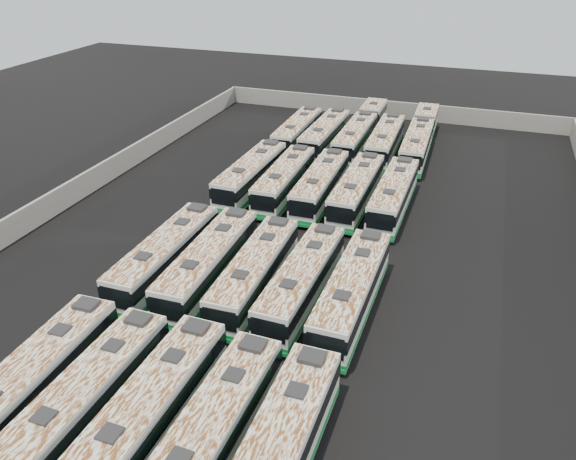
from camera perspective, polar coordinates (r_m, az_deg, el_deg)
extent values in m
plane|color=black|center=(44.59, 1.56, -1.63)|extent=(140.00, 140.00, 0.00)
cube|color=slate|center=(76.99, 10.20, 11.99)|extent=(45.20, 0.30, 2.20)
cube|color=slate|center=(54.42, -21.39, 3.42)|extent=(0.30, 73.20, 2.20)
cube|color=silver|center=(32.65, -24.48, -13.92)|extent=(2.75, 11.79, 2.69)
cube|color=#107837|center=(33.28, -24.13, -15.19)|extent=(2.80, 11.84, 0.41)
cube|color=black|center=(32.37, -24.64, -13.33)|extent=(2.81, 11.85, 0.90)
cube|color=beige|center=(31.80, -24.98, -12.06)|extent=(2.69, 11.55, 0.07)
cube|color=black|center=(33.16, -22.15, -9.36)|extent=(0.95, 0.95, 0.14)
cube|color=black|center=(34.53, -19.80, -7.13)|extent=(1.30, 1.11, 0.25)
cylinder|color=black|center=(36.00, -21.54, -11.30)|extent=(0.30, 0.98, 0.98)
cylinder|color=black|center=(34.87, -18.79, -12.19)|extent=(0.30, 0.98, 0.98)
cube|color=silver|center=(30.72, -19.82, -15.95)|extent=(2.59, 11.67, 2.67)
cube|color=#107837|center=(31.38, -19.52, -17.24)|extent=(2.64, 11.72, 0.41)
cube|color=black|center=(30.42, -19.96, -15.35)|extent=(2.65, 11.73, 0.89)
cube|color=beige|center=(29.82, -20.26, -14.06)|extent=(2.54, 11.44, 0.07)
cube|color=black|center=(28.49, -23.58, -16.94)|extent=(0.93, 0.93, 0.14)
cube|color=black|center=(31.18, -17.35, -11.12)|extent=(0.93, 0.93, 0.14)
cube|color=black|center=(32.57, -14.97, -8.71)|extent=(1.28, 1.08, 0.25)
cylinder|color=black|center=(34.06, -16.98, -12.98)|extent=(0.29, 0.97, 0.97)
cylinder|color=black|center=(33.04, -13.99, -14.01)|extent=(0.29, 0.97, 0.97)
cube|color=silver|center=(29.12, -14.04, -17.72)|extent=(2.66, 12.01, 2.74)
cube|color=#107837|center=(29.84, -13.81, -19.06)|extent=(2.71, 12.06, 0.42)
cube|color=black|center=(28.80, -14.15, -17.09)|extent=(2.72, 12.07, 0.92)
cube|color=beige|center=(28.14, -14.38, -15.73)|extent=(2.61, 11.77, 0.07)
cube|color=black|center=(26.67, -17.65, -19.08)|extent=(0.96, 0.96, 0.14)
cube|color=black|center=(29.65, -11.59, -12.40)|extent=(0.96, 0.96, 0.14)
cube|color=black|center=(31.17, -9.34, -9.70)|extent=(1.31, 1.12, 0.26)
cylinder|color=black|center=(32.64, -11.68, -14.28)|extent=(0.29, 1.00, 1.00)
cylinder|color=black|center=(31.77, -8.25, -15.34)|extent=(0.29, 1.00, 1.00)
cube|color=silver|center=(27.73, -7.86, -20.02)|extent=(2.67, 11.81, 2.70)
cube|color=#107837|center=(28.47, -7.72, -21.34)|extent=(2.72, 11.86, 0.41)
cube|color=black|center=(27.40, -7.92, -19.40)|extent=(2.73, 11.87, 0.90)
cube|color=beige|center=(26.72, -8.06, -18.05)|extent=(2.62, 11.58, 0.07)
cube|color=black|center=(25.20, -11.02, -21.77)|extent=(0.95, 0.95, 0.14)
cube|color=black|center=(28.26, -5.56, -14.43)|extent=(0.95, 0.95, 0.14)
cube|color=black|center=(29.81, -3.58, -11.51)|extent=(1.29, 1.10, 0.25)
cylinder|color=black|center=(31.21, -6.17, -16.17)|extent=(0.29, 0.99, 0.98)
cylinder|color=black|center=(30.55, -2.47, -17.22)|extent=(0.29, 0.99, 0.98)
cube|color=silver|center=(26.73, -1.14, -22.01)|extent=(2.55, 12.00, 2.75)
cube|color=black|center=(26.38, -1.15, -21.38)|extent=(2.61, 12.06, 0.92)
cube|color=beige|center=(25.66, -1.17, -20.01)|extent=(2.50, 11.76, 0.07)
cube|color=black|center=(27.30, 0.87, -15.97)|extent=(0.95, 0.95, 0.14)
cube|color=black|center=(28.94, 2.46, -12.76)|extent=(1.30, 1.10, 0.26)
cylinder|color=black|center=(30.28, -0.40, -17.69)|extent=(0.28, 1.00, 1.00)
cylinder|color=black|center=(29.84, 3.67, -18.65)|extent=(0.28, 1.00, 1.00)
cube|color=silver|center=(40.85, -12.31, -2.62)|extent=(2.51, 11.87, 2.72)
cube|color=#107837|center=(41.36, -12.17, -3.80)|extent=(2.56, 11.92, 0.42)
cube|color=black|center=(40.62, -12.38, -2.07)|extent=(2.57, 11.93, 0.91)
cube|color=black|center=(36.64, -17.10, -6.66)|extent=(2.18, 0.07, 1.43)
cube|color=#107837|center=(37.50, -16.78, -8.56)|extent=(2.47, 0.11, 0.28)
cube|color=beige|center=(40.16, -12.51, -0.92)|extent=(2.46, 11.63, 0.07)
cube|color=black|center=(38.26, -14.52, -2.59)|extent=(0.94, 0.94, 0.14)
cube|color=black|center=(42.06, -10.72, 0.84)|extent=(0.94, 0.94, 0.14)
cube|color=black|center=(43.86, -9.22, 2.25)|extent=(1.29, 1.09, 0.26)
cylinder|color=black|center=(39.43, -16.27, -6.50)|extent=(0.28, 0.99, 0.99)
cylinder|color=black|center=(38.36, -13.65, -7.19)|extent=(0.28, 0.99, 0.99)
cylinder|color=black|center=(44.71, -10.86, -1.35)|extent=(0.28, 0.99, 0.99)
cylinder|color=black|center=(43.77, -8.45, -1.83)|extent=(0.28, 0.99, 0.99)
cube|color=silver|center=(39.38, -8.05, -3.42)|extent=(2.79, 12.08, 2.76)
cube|color=#107837|center=(39.92, -7.96, -4.65)|extent=(2.84, 12.13, 0.42)
cube|color=black|center=(39.15, -8.10, -2.85)|extent=(2.85, 12.14, 0.92)
cube|color=black|center=(34.86, -12.35, -7.90)|extent=(2.21, 0.11, 1.45)
cube|color=#107837|center=(35.77, -12.10, -9.88)|extent=(2.51, 0.16, 0.28)
cube|color=beige|center=(38.66, -8.19, -1.64)|extent=(2.74, 11.84, 0.07)
cube|color=black|center=(36.61, -9.98, -3.47)|extent=(0.97, 0.97, 0.14)
cube|color=black|center=(40.69, -6.61, 0.25)|extent=(0.97, 0.97, 0.14)
cube|color=black|center=(42.61, -5.30, 1.76)|extent=(1.33, 1.13, 0.26)
cylinder|color=black|center=(37.73, -11.92, -7.63)|extent=(0.30, 1.01, 1.00)
cylinder|color=black|center=(36.83, -8.98, -8.32)|extent=(0.30, 1.01, 1.00)
cylinder|color=black|center=(43.37, -7.06, -2.02)|extent=(0.30, 1.01, 1.00)
cylinder|color=black|center=(42.60, -4.44, -2.48)|extent=(0.30, 1.01, 1.00)
cube|color=silver|center=(38.18, -3.36, -4.38)|extent=(2.72, 11.69, 2.67)
cube|color=#107837|center=(38.71, -3.32, -5.59)|extent=(2.77, 11.74, 0.41)
cube|color=black|center=(37.94, -3.38, -3.82)|extent=(2.78, 11.75, 0.89)
cube|color=black|center=(33.63, -6.99, -9.03)|extent=(2.13, 0.11, 1.41)
cube|color=#107837|center=(34.55, -6.84, -10.98)|extent=(2.42, 0.16, 0.27)
cube|color=beige|center=(37.46, -3.42, -2.63)|extent=(2.66, 11.45, 0.07)
cube|color=black|center=(35.40, -4.92, -4.52)|extent=(0.94, 0.94, 0.14)
cube|color=black|center=(39.47, -2.09, -0.69)|extent=(0.94, 0.94, 0.14)
cube|color=black|center=(41.38, -1.00, 0.86)|extent=(1.29, 1.10, 0.25)
cylinder|color=black|center=(36.42, -6.98, -8.67)|extent=(0.30, 0.98, 0.97)
cylinder|color=black|center=(35.72, -3.90, -9.34)|extent=(0.30, 0.98, 0.97)
cylinder|color=black|center=(42.06, -2.82, -2.89)|extent=(0.30, 0.98, 0.97)
cylinder|color=black|center=(41.46, -0.13, -3.35)|extent=(0.30, 0.98, 0.97)
cube|color=silver|center=(37.20, 1.42, -5.30)|extent=(2.68, 11.68, 2.66)
cube|color=#107837|center=(37.75, 1.40, -6.53)|extent=(2.73, 11.73, 0.41)
cube|color=black|center=(36.96, 1.43, -4.74)|extent=(2.74, 11.74, 0.89)
cube|color=black|center=(32.62, -2.06, -10.17)|extent=(2.13, 0.11, 1.40)
cube|color=#107837|center=(33.56, -2.02, -12.15)|extent=(2.42, 0.15, 0.27)
cube|color=beige|center=(36.46, 1.44, -3.52)|extent=(2.63, 11.44, 0.07)
cube|color=black|center=(34.39, 0.01, -5.50)|extent=(0.94, 0.94, 0.14)
cube|color=black|center=(38.50, 2.72, -1.52)|extent=(0.94, 0.94, 0.14)
cube|color=black|center=(40.41, 3.76, 0.08)|extent=(1.28, 1.09, 0.25)
cylinder|color=black|center=(35.39, -2.26, -9.70)|extent=(0.29, 0.97, 0.97)
cylinder|color=black|center=(34.80, 0.95, -10.45)|extent=(0.29, 0.97, 0.97)
cylinder|color=black|center=(41.08, 1.77, -3.70)|extent=(0.29, 0.97, 0.97)
cylinder|color=black|center=(40.57, 4.55, -4.24)|extent=(0.29, 0.97, 0.97)
cube|color=silver|center=(36.36, 6.49, -6.30)|extent=(2.59, 11.97, 2.74)
cube|color=#107837|center=(36.94, 6.40, -7.58)|extent=(2.64, 12.02, 0.42)
cube|color=black|center=(36.11, 6.53, -5.71)|extent=(2.66, 12.03, 0.92)
cube|color=black|center=(31.53, 3.77, -11.69)|extent=(2.19, 0.08, 1.44)
cube|color=#107837|center=(32.53, 3.69, -13.75)|extent=(2.49, 0.12, 0.28)
cube|color=beige|center=(35.59, 6.61, -4.45)|extent=(2.54, 11.73, 0.07)
cube|color=black|center=(33.40, 5.51, -6.62)|extent=(0.95, 0.95, 0.14)
cube|color=black|center=(37.73, 7.59, -2.28)|extent=(0.95, 0.95, 0.14)
cube|color=black|center=(39.75, 8.39, -0.56)|extent=(1.30, 1.11, 0.26)
cylinder|color=black|center=(34.34, 3.02, -11.08)|extent=(0.29, 1.00, 1.00)
cylinder|color=black|center=(33.95, 6.52, -11.81)|extent=(0.29, 1.00, 1.00)
cylinder|color=black|center=(40.34, 6.27, -4.52)|extent=(0.29, 1.00, 1.00)
cylinder|color=black|center=(40.00, 9.23, -5.06)|extent=(0.29, 1.00, 1.00)
cube|color=silver|center=(53.21, -3.77, 5.58)|extent=(2.68, 11.99, 2.74)
cube|color=#107837|center=(53.60, -3.74, 4.60)|extent=(2.73, 12.04, 0.42)
cube|color=black|center=(53.03, -3.78, 6.03)|extent=(2.74, 12.05, 0.92)
cube|color=black|center=(48.15, -6.66, 3.32)|extent=(2.19, 0.09, 1.44)
cube|color=#107837|center=(48.81, -6.56, 1.70)|extent=(2.49, 0.14, 0.28)
cube|color=beige|center=(52.68, -3.82, 6.99)|extent=(2.62, 11.75, 0.07)
cube|color=black|center=(50.44, -5.03, 6.06)|extent=(0.96, 0.96, 0.14)
cube|color=black|center=(54.89, -2.70, 8.03)|extent=(0.96, 0.96, 0.14)
cube|color=black|center=(56.95, -1.76, 8.87)|extent=(1.31, 1.12, 0.26)
cylinder|color=black|center=(51.00, -6.56, 2.89)|extent=(0.29, 1.00, 1.00)
cylinder|color=black|center=(50.14, -4.37, 2.54)|extent=(0.29, 1.00, 1.00)
cylinder|color=black|center=(57.30, -3.16, 6.00)|extent=(0.29, 1.00, 1.00)
cylinder|color=black|center=(56.54, -1.17, 5.72)|extent=(0.29, 1.00, 1.00)
cube|color=silver|center=(52.07, -0.37, 5.06)|extent=(2.66, 11.64, 2.66)
cube|color=#107837|center=(52.47, -0.37, 4.09)|extent=(2.71, 11.69, 0.41)
cube|color=black|center=(51.90, -0.37, 5.50)|extent=(2.72, 11.71, 0.89)
cube|color=black|center=(46.97, -2.64, 2.73)|extent=(2.13, 0.11, 1.40)
cube|color=#107837|center=(47.63, -2.60, 1.13)|extent=(2.42, 0.15, 0.27)
cube|color=beige|center=(51.55, -0.38, 6.44)|extent=(2.61, 11.41, 0.07)
cube|color=black|center=(49.29, -1.33, 5.49)|extent=(0.94, 0.94, 0.14)
cube|color=black|center=(53.77, 0.50, 7.51)|extent=(0.94, 0.94, 0.14)
cube|color=black|center=(55.83, 1.24, 8.36)|extent=(1.28, 1.09, 0.25)
cylinder|color=black|center=(49.72, -2.86, 2.34)|extent=(0.29, 0.97, 0.97)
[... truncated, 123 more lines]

